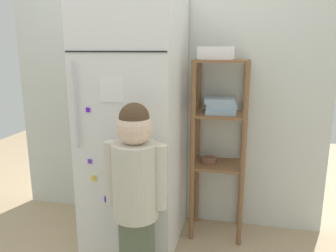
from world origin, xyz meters
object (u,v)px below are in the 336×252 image
object	(u,v)px
refrigerator	(135,123)
fruit_bin	(218,54)
child_standing	(136,180)
pantry_shelf_unit	(219,129)

from	to	relation	value
refrigerator	fruit_bin	xyz separation A→B (m)	(0.54, 0.20, 0.47)
child_standing	pantry_shelf_unit	distance (m)	0.81
child_standing	refrigerator	bearing A→B (deg)	108.11
refrigerator	pantry_shelf_unit	size ratio (longest dim) A/B	1.34
refrigerator	child_standing	bearing A→B (deg)	-71.89
child_standing	fruit_bin	distance (m)	1.04
refrigerator	fruit_bin	world-z (taller)	refrigerator
refrigerator	fruit_bin	bearing A→B (deg)	20.25
refrigerator	fruit_bin	distance (m)	0.74
pantry_shelf_unit	fruit_bin	world-z (taller)	fruit_bin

